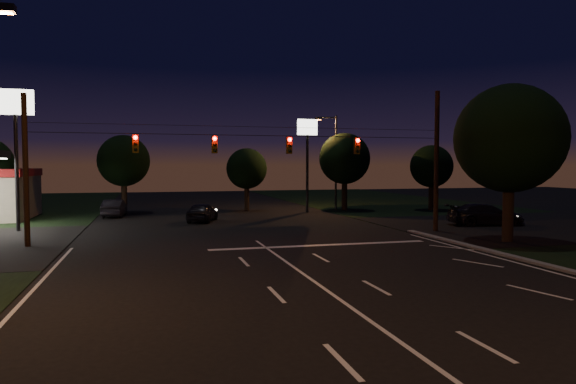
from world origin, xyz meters
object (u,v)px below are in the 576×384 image
object	(u,v)px
tree_right_near	(508,140)
car_oncoming_b	(114,208)
utility_pole_right	(435,231)
car_oncoming_a	(202,212)
car_cross	(485,215)

from	to	relation	value
tree_right_near	car_oncoming_b	bearing A→B (deg)	137.51
utility_pole_right	car_oncoming_b	size ratio (longest dim) A/B	2.07
utility_pole_right	car_oncoming_a	world-z (taller)	utility_pole_right
utility_pole_right	car_oncoming_a	xyz separation A→B (m)	(-13.95, 9.79, 0.72)
car_cross	utility_pole_right	bearing A→B (deg)	121.53
tree_right_near	car_cross	distance (m)	9.18
tree_right_near	car_oncoming_a	bearing A→B (deg)	136.61
utility_pole_right	car_cross	xyz separation A→B (m)	(5.19, 2.00, 0.77)
utility_pole_right	car_oncoming_a	size ratio (longest dim) A/B	2.12
car_oncoming_a	car_oncoming_b	world-z (taller)	car_oncoming_a
car_cross	car_oncoming_a	bearing A→B (deg)	78.32
utility_pole_right	car_cross	distance (m)	5.62
utility_pole_right	car_oncoming_b	world-z (taller)	utility_pole_right
car_oncoming_a	car_oncoming_b	bearing A→B (deg)	-20.91
utility_pole_right	car_cross	size ratio (longest dim) A/B	1.69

